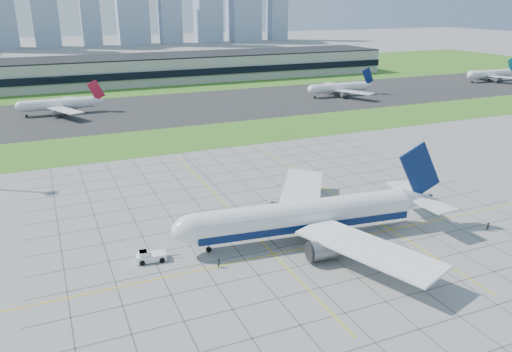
{
  "coord_description": "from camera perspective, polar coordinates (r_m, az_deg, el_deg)",
  "views": [
    {
      "loc": [
        -47.77,
        -80.16,
        46.57
      ],
      "look_at": [
        -2.71,
        23.58,
        7.0
      ],
      "focal_mm": 35.0,
      "sensor_mm": 36.0,
      "label": 1
    }
  ],
  "objects": [
    {
      "name": "crew_near",
      "position": [
        93.87,
        -4.27,
        -9.88
      ],
      "size": [
        0.72,
        0.8,
        1.84
      ],
      "primitive_type": "imported",
      "rotation": [
        0.0,
        0.0,
        1.03
      ],
      "color": "black",
      "rests_on": "ground"
    },
    {
      "name": "grass_median",
      "position": [
        182.77,
        -7.56,
        4.36
      ],
      "size": [
        700.0,
        35.0,
        0.04
      ],
      "primitive_type": "cube",
      "color": "#3D7722",
      "rests_on": "ground"
    },
    {
      "name": "distant_jet_2",
      "position": [
        267.07,
        9.55,
        9.95
      ],
      "size": [
        37.21,
        42.66,
        14.08
      ],
      "color": "white",
      "rests_on": "ground"
    },
    {
      "name": "distant_jet_3",
      "position": [
        346.19,
        25.23,
        10.51
      ],
      "size": [
        36.56,
        42.66,
        14.08
      ],
      "color": "white",
      "rests_on": "ground"
    },
    {
      "name": "apron_markings",
      "position": [
        113.21,
        3.99,
        -5.05
      ],
      "size": [
        120.0,
        130.0,
        0.03
      ],
      "color": "#474744",
      "rests_on": "ground"
    },
    {
      "name": "ground",
      "position": [
        104.29,
        6.59,
        -7.38
      ],
      "size": [
        1400.0,
        1400.0,
        0.0
      ],
      "primitive_type": "plane",
      "color": "gray",
      "rests_on": "ground"
    },
    {
      "name": "crew_far",
      "position": [
        118.52,
        25.01,
        -5.28
      ],
      "size": [
        1.16,
        1.07,
        1.9
      ],
      "primitive_type": "imported",
      "rotation": [
        0.0,
        0.0,
        -0.49
      ],
      "color": "black",
      "rests_on": "ground"
    },
    {
      "name": "airliner",
      "position": [
        103.14,
        5.76,
        -4.53
      ],
      "size": [
        59.21,
        59.71,
        18.66
      ],
      "rotation": [
        0.0,
        0.0,
        -0.11
      ],
      "color": "white",
      "rests_on": "ground"
    },
    {
      "name": "pushback_tug",
      "position": [
        97.76,
        -12.04,
        -8.97
      ],
      "size": [
        8.17,
        3.33,
        2.25
      ],
      "rotation": [
        0.0,
        0.0,
        -0.11
      ],
      "color": "white",
      "rests_on": "ground"
    },
    {
      "name": "terminal",
      "position": [
        324.53,
        -7.8,
        12.26
      ],
      "size": [
        260.0,
        43.0,
        15.8
      ],
      "color": "#B7B7B2",
      "rests_on": "ground"
    },
    {
      "name": "distant_jet_1",
      "position": [
        235.87,
        -21.54,
        7.67
      ],
      "size": [
        35.0,
        42.66,
        14.08
      ],
      "color": "white",
      "rests_on": "ground"
    },
    {
      "name": "grass_far",
      "position": [
        341.73,
        -15.5,
        10.77
      ],
      "size": [
        700.0,
        145.0,
        0.04
      ],
      "primitive_type": "cube",
      "color": "#3D7722",
      "rests_on": "ground"
    },
    {
      "name": "asphalt_taxiway",
      "position": [
        234.83,
        -11.37,
        7.47
      ],
      "size": [
        700.0,
        75.0,
        0.04
      ],
      "primitive_type": "cube",
      "color": "#383838",
      "rests_on": "ground"
    }
  ]
}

